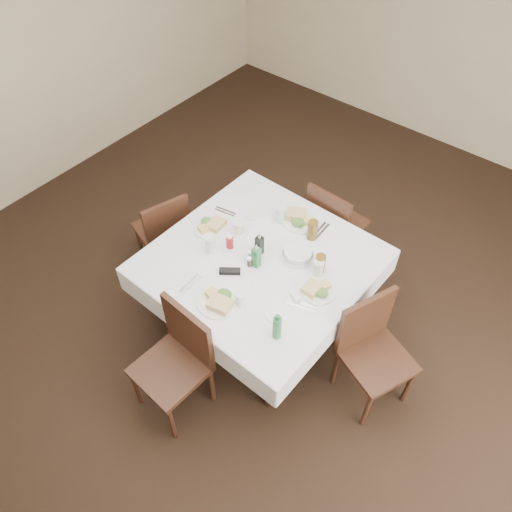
{
  "coord_description": "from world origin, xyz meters",
  "views": [
    {
      "loc": [
        1.36,
        -1.68,
        3.47
      ],
      "look_at": [
        -0.14,
        0.17,
        0.8
      ],
      "focal_mm": 35.0,
      "sensor_mm": 36.0,
      "label": 1
    }
  ],
  "objects_px": {
    "water_e": "(318,268)",
    "chair_south": "(179,355)",
    "water_s": "(240,300)",
    "oil_cruet_green": "(256,256)",
    "bread_basket": "(298,255)",
    "chair_west": "(165,229)",
    "water_n": "(280,215)",
    "oil_cruet_dark": "(259,245)",
    "chair_north": "(332,222)",
    "coffee_mug": "(239,228)",
    "green_bottle": "(277,327)",
    "ketchup_bottle": "(230,242)",
    "water_w": "(211,244)",
    "dining_table": "(260,266)",
    "chair_east": "(371,344)"
  },
  "relations": [
    {
      "from": "water_n",
      "to": "coffee_mug",
      "type": "relative_size",
      "value": 0.91
    },
    {
      "from": "coffee_mug",
      "to": "dining_table",
      "type": "bearing_deg",
      "value": -21.04
    },
    {
      "from": "water_n",
      "to": "oil_cruet_green",
      "type": "distance_m",
      "value": 0.49
    },
    {
      "from": "water_n",
      "to": "green_bottle",
      "type": "relative_size",
      "value": 0.58
    },
    {
      "from": "green_bottle",
      "to": "water_e",
      "type": "bearing_deg",
      "value": 98.28
    },
    {
      "from": "water_s",
      "to": "oil_cruet_green",
      "type": "xyz_separation_m",
      "value": [
        -0.14,
        0.34,
        0.04
      ]
    },
    {
      "from": "water_w",
      "to": "ketchup_bottle",
      "type": "xyz_separation_m",
      "value": [
        0.08,
        0.12,
        -0.02
      ]
    },
    {
      "from": "chair_west",
      "to": "water_e",
      "type": "height_order",
      "value": "water_e"
    },
    {
      "from": "oil_cruet_green",
      "to": "water_w",
      "type": "bearing_deg",
      "value": -163.67
    },
    {
      "from": "chair_west",
      "to": "oil_cruet_dark",
      "type": "distance_m",
      "value": 1.02
    },
    {
      "from": "water_w",
      "to": "chair_west",
      "type": "bearing_deg",
      "value": 170.28
    },
    {
      "from": "chair_north",
      "to": "water_s",
      "type": "height_order",
      "value": "chair_north"
    },
    {
      "from": "water_e",
      "to": "coffee_mug",
      "type": "bearing_deg",
      "value": -177.95
    },
    {
      "from": "green_bottle",
      "to": "chair_east",
      "type": "bearing_deg",
      "value": 46.44
    },
    {
      "from": "oil_cruet_green",
      "to": "coffee_mug",
      "type": "distance_m",
      "value": 0.36
    },
    {
      "from": "chair_north",
      "to": "bread_basket",
      "type": "relative_size",
      "value": 3.94
    },
    {
      "from": "oil_cruet_green",
      "to": "coffee_mug",
      "type": "height_order",
      "value": "oil_cruet_green"
    },
    {
      "from": "chair_west",
      "to": "water_n",
      "type": "relative_size",
      "value": 6.53
    },
    {
      "from": "dining_table",
      "to": "water_e",
      "type": "relative_size",
      "value": 10.81
    },
    {
      "from": "water_n",
      "to": "green_bottle",
      "type": "xyz_separation_m",
      "value": [
        0.62,
        -0.85,
        0.03
      ]
    },
    {
      "from": "chair_west",
      "to": "coffee_mug",
      "type": "xyz_separation_m",
      "value": [
        0.7,
        0.16,
        0.33
      ]
    },
    {
      "from": "chair_north",
      "to": "water_e",
      "type": "relative_size",
      "value": 6.36
    },
    {
      "from": "chair_west",
      "to": "chair_south",
      "type": "bearing_deg",
      "value": -39.57
    },
    {
      "from": "chair_east",
      "to": "water_w",
      "type": "height_order",
      "value": "chair_east"
    },
    {
      "from": "chair_south",
      "to": "water_s",
      "type": "relative_size",
      "value": 8.09
    },
    {
      "from": "oil_cruet_dark",
      "to": "green_bottle",
      "type": "bearing_deg",
      "value": -42.52
    },
    {
      "from": "chair_east",
      "to": "water_e",
      "type": "xyz_separation_m",
      "value": [
        -0.54,
        0.1,
        0.31
      ]
    },
    {
      "from": "chair_north",
      "to": "water_s",
      "type": "distance_m",
      "value": 1.33
    },
    {
      "from": "water_e",
      "to": "ketchup_bottle",
      "type": "height_order",
      "value": "water_e"
    },
    {
      "from": "water_s",
      "to": "bread_basket",
      "type": "height_order",
      "value": "water_s"
    },
    {
      "from": "oil_cruet_dark",
      "to": "oil_cruet_green",
      "type": "relative_size",
      "value": 0.94
    },
    {
      "from": "water_n",
      "to": "chair_west",
      "type": "bearing_deg",
      "value": -152.1
    },
    {
      "from": "water_s",
      "to": "oil_cruet_green",
      "type": "bearing_deg",
      "value": 112.24
    },
    {
      "from": "water_s",
      "to": "oil_cruet_green",
      "type": "distance_m",
      "value": 0.37
    },
    {
      "from": "chair_south",
      "to": "chair_north",
      "type": "bearing_deg",
      "value": 87.03
    },
    {
      "from": "chair_north",
      "to": "coffee_mug",
      "type": "distance_m",
      "value": 0.91
    },
    {
      "from": "chair_south",
      "to": "coffee_mug",
      "type": "relative_size",
      "value": 6.5
    },
    {
      "from": "chair_west",
      "to": "ketchup_bottle",
      "type": "relative_size",
      "value": 7.22
    },
    {
      "from": "water_n",
      "to": "bread_basket",
      "type": "relative_size",
      "value": 0.58
    },
    {
      "from": "oil_cruet_dark",
      "to": "chair_west",
      "type": "bearing_deg",
      "value": -174.47
    },
    {
      "from": "chair_west",
      "to": "water_n",
      "type": "bearing_deg",
      "value": 27.9
    },
    {
      "from": "water_e",
      "to": "ketchup_bottle",
      "type": "distance_m",
      "value": 0.68
    },
    {
      "from": "dining_table",
      "to": "water_n",
      "type": "relative_size",
      "value": 11.58
    },
    {
      "from": "chair_east",
      "to": "bread_basket",
      "type": "relative_size",
      "value": 4.06
    },
    {
      "from": "water_e",
      "to": "chair_south",
      "type": "bearing_deg",
      "value": -112.75
    },
    {
      "from": "water_e",
      "to": "water_w",
      "type": "distance_m",
      "value": 0.79
    },
    {
      "from": "bread_basket",
      "to": "oil_cruet_dark",
      "type": "height_order",
      "value": "oil_cruet_dark"
    },
    {
      "from": "chair_north",
      "to": "chair_south",
      "type": "relative_size",
      "value": 0.95
    },
    {
      "from": "ketchup_bottle",
      "to": "green_bottle",
      "type": "bearing_deg",
      "value": -28.31
    },
    {
      "from": "water_e",
      "to": "oil_cruet_dark",
      "type": "xyz_separation_m",
      "value": [
        -0.45,
        -0.1,
        0.02
      ]
    }
  ]
}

